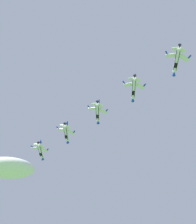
# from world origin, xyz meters

# --- Properties ---
(cloud_near_formation) EXTENTS (67.51, 38.30, 21.93)m
(cloud_near_formation) POSITION_xyz_m (-90.13, 342.12, 219.43)
(cloud_near_formation) COLOR white
(fighter_jet_lead) EXTENTS (10.37, 15.97, 4.46)m
(fighter_jet_lead) POSITION_xyz_m (-22.53, 140.76, 104.95)
(fighter_jet_lead) COLOR white
(fighter_jet_left_wing) EXTENTS (10.14, 15.97, 4.80)m
(fighter_jet_left_wing) POSITION_xyz_m (-8.30, 124.28, 105.20)
(fighter_jet_left_wing) COLOR white
(fighter_jet_right_wing) EXTENTS (10.21, 15.97, 4.70)m
(fighter_jet_right_wing) POSITION_xyz_m (7.02, 109.80, 107.51)
(fighter_jet_right_wing) COLOR white
(fighter_jet_left_outer) EXTENTS (10.40, 15.97, 4.40)m
(fighter_jet_left_outer) POSITION_xyz_m (22.11, 92.01, 106.90)
(fighter_jet_left_outer) COLOR white
(fighter_jet_right_outer) EXTENTS (10.10, 15.97, 4.84)m
(fighter_jet_right_outer) POSITION_xyz_m (37.18, 74.32, 106.11)
(fighter_jet_right_outer) COLOR white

